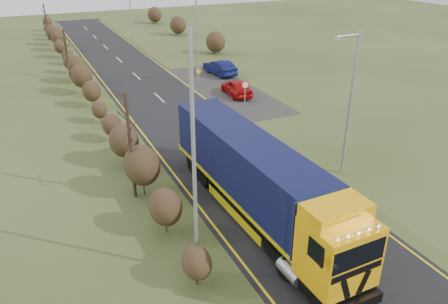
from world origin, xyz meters
TOP-DOWN VIEW (x-y plane):
  - ground at (0.00, 0.00)m, footprint 160.00×160.00m
  - road at (0.00, 10.00)m, footprint 8.00×120.00m
  - layby at (6.50, 20.00)m, footprint 6.00×18.00m
  - lane_markings at (0.00, 9.69)m, footprint 7.52×116.00m
  - hedgerow at (-6.00, 7.89)m, footprint 2.24×102.04m
  - lorry at (-1.46, -0.84)m, footprint 2.96×15.23m
  - car_red_hatchback at (6.74, 17.68)m, footprint 2.05×4.47m
  - car_blue_sedan at (8.31, 24.77)m, footprint 2.16×4.88m
  - streetlight_near at (5.70, 1.32)m, footprint 1.82×0.18m
  - streetlight_mid at (4.97, 23.02)m, footprint 2.03×0.19m
  - streetlight_far at (4.64, 47.51)m, footprint 1.95×0.18m
  - left_pole at (-5.73, -3.35)m, footprint 0.16×0.16m
  - speed_sign at (5.60, 13.82)m, footprint 0.71×0.10m
  - warning_board at (4.95, 22.52)m, footprint 0.63×0.11m

SIDE VIEW (x-z plane):
  - ground at x=0.00m, z-range 0.00..0.00m
  - road at x=0.00m, z-range 0.00..0.02m
  - layby at x=6.50m, z-range 0.00..0.02m
  - lane_markings at x=0.00m, z-range 0.03..0.03m
  - car_red_hatchback at x=6.74m, z-range 0.00..1.49m
  - car_blue_sedan at x=8.31m, z-range 0.00..1.56m
  - warning_board at x=4.95m, z-range 0.15..1.79m
  - hedgerow at x=-6.00m, z-range -1.41..4.64m
  - speed_sign at x=5.60m, z-range 0.54..3.13m
  - lorry at x=-1.46m, z-range 0.29..4.52m
  - streetlight_near at x=5.70m, z-range 0.42..8.97m
  - streetlight_far at x=4.64m, z-range 0.47..9.63m
  - left_pole at x=-5.73m, z-range 0.00..10.33m
  - streetlight_mid at x=4.97m, z-range 0.50..10.09m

